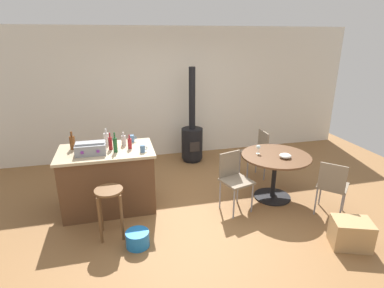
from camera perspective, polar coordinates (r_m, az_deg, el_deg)
ground_plane at (r=4.73m, az=2.80°, el=-12.64°), size 8.80×8.80×0.00m
back_wall at (r=6.67m, az=-3.62°, el=9.32°), size 8.00×0.10×2.70m
kitchen_island at (r=4.83m, az=-15.16°, el=-6.26°), size 1.37×0.84×0.94m
wooden_stool at (r=4.14m, az=-14.96°, el=-10.23°), size 0.36×0.36×0.68m
dining_table at (r=5.07m, az=15.09°, el=-3.81°), size 1.07×1.07×0.74m
folding_chair_near at (r=5.76m, az=11.83°, el=-1.18°), size 0.41×0.41×0.88m
folding_chair_far at (r=4.65m, az=7.74°, el=-6.00°), size 0.50×0.50×0.88m
folding_chair_left at (r=4.88m, az=24.47°, el=-6.79°), size 0.57×0.57×0.85m
wood_stove at (r=6.42m, az=0.01°, el=1.04°), size 0.44×0.45×1.94m
toolbox at (r=4.53m, az=-18.22°, el=-0.75°), size 0.41×0.27×0.17m
bottle_0 at (r=4.81m, az=-21.22°, el=0.28°), size 0.08×0.08×0.27m
bottle_1 at (r=4.60m, az=-11.43°, el=0.13°), size 0.06×0.06×0.21m
bottle_2 at (r=4.85m, az=-15.52°, el=0.98°), size 0.08×0.08×0.25m
bottle_3 at (r=4.49m, az=-14.00°, el=-0.11°), size 0.06×0.06×0.29m
bottle_4 at (r=4.62m, az=-14.85°, el=0.16°), size 0.06×0.06×0.25m
bottle_5 at (r=4.77m, az=-12.51°, el=0.71°), size 0.07×0.07×0.20m
cup_0 at (r=4.89m, az=-11.02°, el=0.99°), size 0.11×0.08×0.11m
cup_1 at (r=4.44m, az=-9.10°, el=-0.85°), size 0.11×0.07×0.10m
wine_glass at (r=4.97m, az=12.15°, el=-0.59°), size 0.07×0.07×0.14m
serving_bowl at (r=4.92m, az=16.86°, el=-2.10°), size 0.18×0.18×0.07m
cardboard_box at (r=4.46m, az=27.27°, el=-14.45°), size 0.54×0.47×0.36m
plastic_bucket at (r=4.10m, az=-10.01°, el=-16.87°), size 0.29×0.29×0.20m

